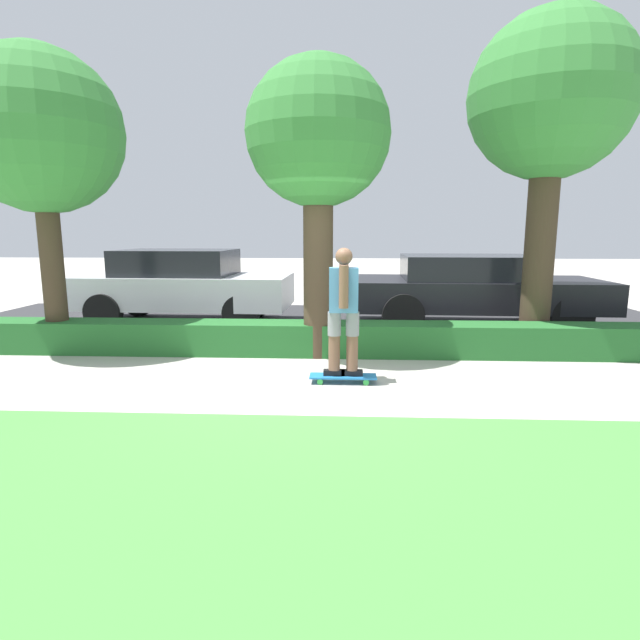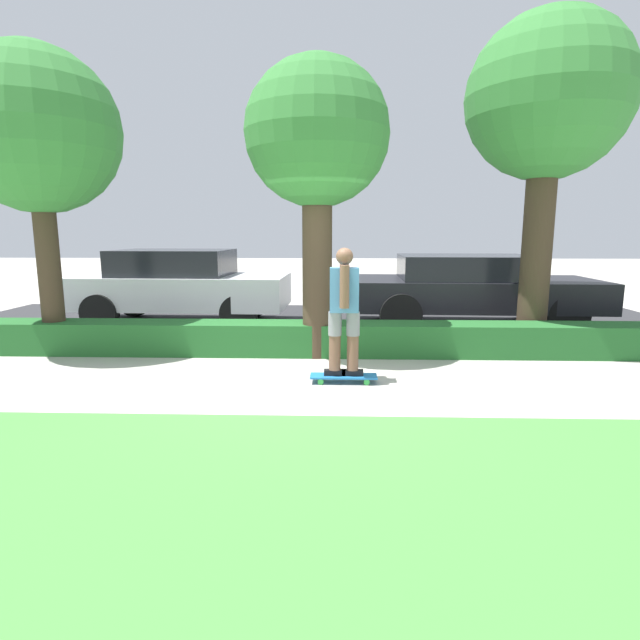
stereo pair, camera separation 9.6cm
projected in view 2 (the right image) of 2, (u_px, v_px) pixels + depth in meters
ground_plane at (302, 386)px, 5.95m from camera, size 60.00×60.00×0.00m
grass_lawn_strip at (267, 537)px, 3.00m from camera, size 14.77×4.00×0.01m
street_asphalt at (316, 323)px, 10.08m from camera, size 14.77×5.00×0.01m
hedge_row at (309, 338)px, 7.48m from camera, size 14.77×0.60×0.48m
skateboard at (344, 377)px, 6.08m from camera, size 0.81×0.24×0.09m
skater_person at (344, 309)px, 5.93m from camera, size 0.48×0.40×1.54m
tree_near at (36, 133)px, 7.11m from camera, size 2.35×2.35×4.43m
tree_mid at (317, 141)px, 6.90m from camera, size 2.02×2.02×4.17m
tree_far at (548, 104)px, 7.31m from camera, size 2.39×2.39×4.96m
parked_car_front at (180, 285)px, 9.94m from camera, size 4.25×1.91×1.47m
parked_car_middle at (469, 288)px, 9.63m from camera, size 4.76×2.11×1.38m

